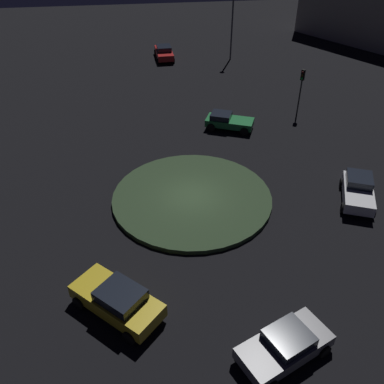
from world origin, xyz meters
TOP-DOWN VIEW (x-y plane):
  - ground_plane at (0.00, 0.00)m, footprint 118.79×118.79m
  - roundabout_island at (0.00, 0.00)m, footprint 10.20×10.20m
  - car_white at (1.59, 10.40)m, footprint 4.27×3.17m
  - car_red at (-28.26, 0.76)m, footprint 4.61×2.15m
  - car_yellow at (8.22, -4.67)m, footprint 4.47×4.53m
  - car_green at (-9.37, 4.38)m, footprint 3.16×4.22m
  - car_grey at (11.52, 2.26)m, footprint 3.28×4.44m
  - traffic_light_northwest at (-11.17, 11.08)m, footprint 0.39×0.39m
  - streetlamp_west at (-26.89, 8.53)m, footprint 0.54×0.54m

SIDE VIEW (x-z plane):
  - ground_plane at x=0.00m, z-range 0.00..0.00m
  - roundabout_island at x=0.00m, z-range 0.00..0.29m
  - car_grey at x=11.52m, z-range 0.03..1.35m
  - car_green at x=-9.37m, z-range 0.03..1.35m
  - car_red at x=-28.26m, z-range 0.01..1.53m
  - car_white at x=1.59m, z-range 0.01..1.53m
  - car_yellow at x=8.22m, z-range 0.02..1.58m
  - traffic_light_northwest at x=-11.17m, z-range 0.86..4.92m
  - streetlamp_west at x=-26.89m, z-range 1.32..9.36m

